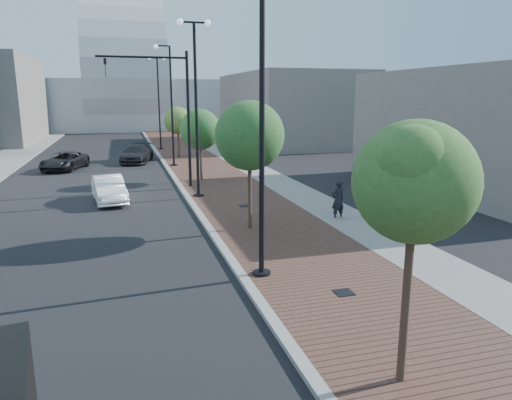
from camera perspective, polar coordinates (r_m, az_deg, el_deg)
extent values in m
cube|color=#4C2D23|center=(43.87, -7.03, 5.38)|extent=(7.00, 140.00, 0.12)
cube|color=slate|center=(44.37, -3.57, 5.53)|extent=(2.40, 140.00, 0.13)
cube|color=gray|center=(43.47, -11.61, 5.16)|extent=(0.30, 140.00, 0.14)
cube|color=slate|center=(44.41, -28.60, 4.02)|extent=(4.00, 140.00, 0.12)
imported|color=white|center=(25.81, -17.48, 1.28)|extent=(1.99, 4.31, 1.37)
imported|color=black|center=(38.29, -22.28, 4.41)|extent=(3.64, 5.27, 1.34)
imported|color=black|center=(40.70, -14.27, 5.49)|extent=(3.25, 5.43, 1.47)
imported|color=black|center=(21.26, 9.94, -0.02)|extent=(0.75, 0.57, 1.83)
cylinder|color=black|center=(14.61, 0.67, -9.05)|extent=(0.56, 0.56, 0.20)
cylinder|color=black|center=(13.61, 0.72, 8.94)|extent=(0.16, 0.16, 9.00)
cylinder|color=black|center=(25.87, -7.00, 0.47)|extent=(0.56, 0.56, 0.20)
cylinder|color=black|center=(25.32, -7.27, 10.52)|extent=(0.16, 0.16, 9.00)
cylinder|color=black|center=(25.57, -7.57, 20.65)|extent=(1.40, 0.10, 0.10)
sphere|color=silver|center=(25.47, -9.23, 20.63)|extent=(0.32, 0.32, 0.32)
sphere|color=silver|center=(25.68, -5.92, 20.65)|extent=(0.32, 0.32, 0.32)
cylinder|color=black|center=(37.60, -9.94, 4.15)|extent=(0.56, 0.56, 0.20)
cylinder|color=black|center=(37.22, -10.21, 11.05)|extent=(0.16, 0.16, 9.00)
cylinder|color=black|center=(37.34, -11.29, 17.93)|extent=(1.00, 0.10, 0.10)
sphere|color=silver|center=(37.29, -12.09, 17.80)|extent=(0.32, 0.32, 0.32)
cylinder|color=black|center=(49.45, -11.49, 6.07)|extent=(0.56, 0.56, 0.20)
cylinder|color=black|center=(49.17, -11.72, 11.31)|extent=(0.16, 0.16, 9.00)
cylinder|color=black|center=(49.29, -11.96, 16.54)|extent=(1.40, 0.10, 0.10)
sphere|color=silver|center=(49.24, -12.81, 16.51)|extent=(0.32, 0.32, 0.32)
sphere|color=silver|center=(49.35, -11.12, 16.57)|extent=(0.32, 0.32, 0.32)
cylinder|color=black|center=(28.31, -8.20, 9.44)|extent=(0.18, 0.18, 8.00)
cylinder|color=black|center=(28.12, -13.70, 16.55)|extent=(5.00, 0.12, 0.12)
imported|color=black|center=(28.05, -17.86, 15.09)|extent=(0.16, 0.20, 1.00)
cylinder|color=#382619|center=(9.29, 17.82, -10.96)|extent=(0.16, 0.16, 3.73)
sphere|color=#2E5A1F|center=(8.68, 18.76, 2.09)|extent=(2.20, 2.20, 2.20)
sphere|color=#2E5A1F|center=(9.20, 19.64, 0.89)|extent=(1.54, 1.54, 1.54)
sphere|color=#2E5A1F|center=(8.21, 18.40, 4.19)|extent=(1.32, 1.32, 1.32)
cylinder|color=#382619|center=(19.01, -0.76, 1.52)|extent=(0.16, 0.16, 3.67)
sphere|color=#22521C|center=(18.73, -0.78, 7.84)|extent=(2.78, 2.78, 2.78)
sphere|color=#22521C|center=(19.14, 0.14, 7.15)|extent=(1.94, 1.94, 1.94)
sphere|color=#22521C|center=(18.33, -1.45, 8.88)|extent=(1.67, 1.67, 1.67)
cylinder|color=#382619|center=(30.65, -6.73, 5.16)|extent=(0.16, 0.16, 3.15)
sphere|color=#21551D|center=(30.47, -6.81, 8.53)|extent=(2.59, 2.59, 2.59)
sphere|color=#21551D|center=(30.85, -6.15, 8.17)|extent=(1.81, 1.81, 1.81)
sphere|color=#21551D|center=(30.11, -7.30, 9.07)|extent=(1.55, 1.55, 1.55)
cylinder|color=#382619|center=(42.47, -9.42, 7.11)|extent=(0.16, 0.16, 3.13)
sphere|color=#456522|center=(42.34, -9.51, 9.51)|extent=(2.42, 2.42, 2.42)
sphere|color=#456522|center=(42.70, -9.00, 9.25)|extent=(1.69, 1.69, 1.69)
sphere|color=#456522|center=(42.00, -9.88, 9.90)|extent=(1.45, 1.45, 1.45)
cube|color=#A0A5A9|center=(88.02, -15.51, 11.16)|extent=(50.00, 28.00, 8.00)
cube|color=slate|center=(56.43, 4.03, 11.03)|extent=(12.00, 22.00, 8.00)
cube|color=#605A56|center=(31.43, 26.96, 7.61)|extent=(10.00, 16.00, 7.00)
cube|color=black|center=(13.50, 10.66, -11.00)|extent=(0.50, 0.50, 0.02)
cube|color=black|center=(23.35, -1.45, -0.68)|extent=(0.50, 0.50, 0.02)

